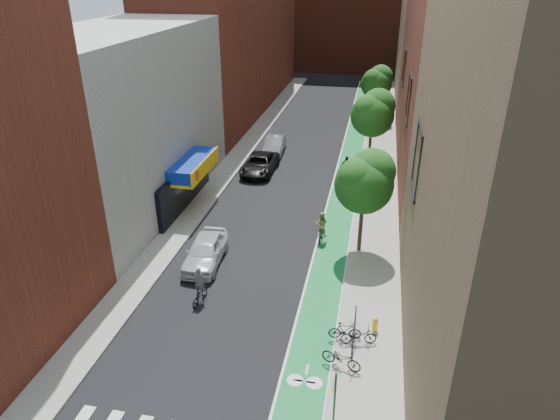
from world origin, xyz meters
The scene contains 25 objects.
ground centered at (0.00, 0.00, 0.00)m, with size 160.00×160.00×0.00m, color black.
bike_lane centered at (4.00, 26.00, 0.01)m, with size 2.00×68.00×0.01m, color #157637.
sidewalk_left centered at (-6.00, 26.00, 0.07)m, with size 2.00×68.00×0.15m, color gray.
sidewalk_right centered at (6.50, 26.00, 0.07)m, with size 3.00×68.00×0.15m, color gray.
building_left_white centered at (-11.00, 14.00, 6.00)m, with size 8.00×20.00×12.00m, color silver.
building_left_far_red centered at (-11.00, 42.00, 11.00)m, with size 8.00×36.00×22.00m, color maroon.
building_right_near_tan centered at (12.00, 2.00, 9.00)m, with size 8.00×20.00×18.00m, color #8C6B4C.
building_right_mid_red centered at (12.00, 26.00, 11.00)m, with size 8.00×28.00×22.00m, color maroon.
building_right_far_tan centered at (12.00, 50.00, 9.00)m, with size 8.00×20.00×18.00m, color #8C6B4C.
building_far_closure centered at (0.00, 72.00, 10.00)m, with size 30.00×14.00×20.00m, color maroon.
tree_near centered at (5.65, 10.02, 4.66)m, with size 3.40×3.36×6.42m.
tree_mid centered at (5.65, 24.02, 4.89)m, with size 3.55×3.53×6.74m.
tree_far centered at (5.65, 38.02, 4.50)m, with size 3.30×3.25×6.21m.
sign_pole centered at (5.38, -3.50, 1.84)m, with size 0.13×0.71×3.00m.
parked_car_white centered at (-3.00, 7.01, 0.80)m, with size 1.90×4.72×1.61m, color silver.
parked_car_black centered at (-3.21, 21.34, 0.73)m, with size 2.44×5.28×1.47m, color black.
parked_car_silver centered at (-3.00, 26.30, 0.76)m, with size 1.62×4.64×1.53m, color #909398.
cyclist_lead centered at (-2.08, 3.42, 0.66)m, with size 0.75×1.78×1.99m.
cyclist_lane_near centered at (3.20, 10.84, 0.84)m, with size 0.81×1.62×1.97m.
cyclist_lane_mid centered at (3.97, 20.73, 0.87)m, with size 1.10×1.59×2.14m.
cyclist_lane_far centered at (4.70, 19.85, 1.03)m, with size 1.29×1.57×2.17m.
parked_bike_near centered at (5.40, 0.02, 0.62)m, with size 0.62×1.77×0.93m, color black.
parked_bike_mid centered at (5.40, 1.83, 0.60)m, with size 0.42×1.49×0.89m, color black.
parked_bike_far centered at (6.03, 1.63, 0.58)m, with size 0.58×1.65×0.87m, color black.
fire_hydrant centered at (6.73, 2.64, 0.55)m, with size 0.27×0.27×0.76m.
Camera 1 is at (6.01, -16.28, 15.44)m, focal length 32.00 mm.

